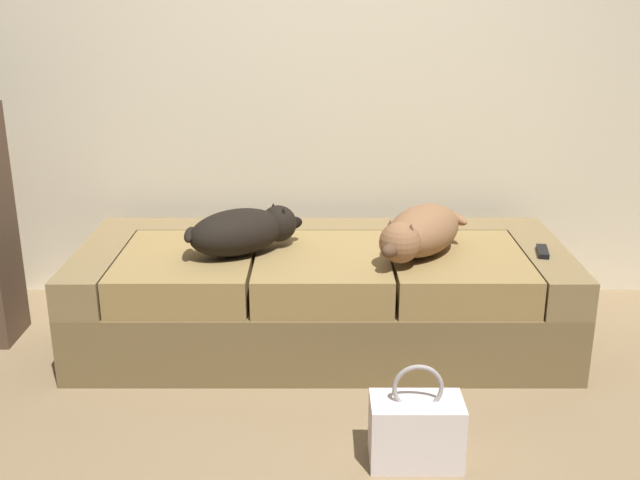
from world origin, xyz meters
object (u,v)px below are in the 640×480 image
Objects in this scene: couch at (320,295)px; dog_tan at (417,232)px; tv_remote at (540,251)px; dog_dark at (242,231)px; handbag at (414,430)px.

dog_tan is at bearing -15.24° from couch.
couch is 14.66× the size of tv_remote.
dog_tan is (0.77, -0.04, 0.01)m from dog_dark.
dog_tan is 0.97m from handbag.
tv_remote is at bearing -5.51° from couch.
tv_remote reaches higher than couch.
dog_dark is at bearing 177.01° from dog_tan.
couch is 5.82× the size of handbag.
dog_dark reaches higher than tv_remote.
dog_tan reaches higher than handbag.
dog_tan reaches higher than tv_remote.
dog_dark is 1.45× the size of handbag.
dog_dark reaches higher than couch.
handbag is at bearing -53.21° from dog_dark.
couch is at bearing -174.93° from tv_remote.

